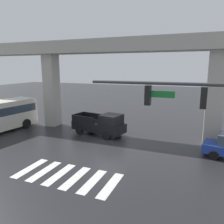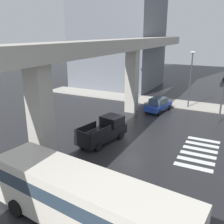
% 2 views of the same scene
% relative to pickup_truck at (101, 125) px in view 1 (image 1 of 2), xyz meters
% --- Properties ---
extents(ground_plane, '(120.00, 120.00, 0.00)m').
position_rel_pickup_truck_xyz_m(ground_plane, '(1.56, -1.98, -0.99)').
color(ground_plane, '#232326').
extents(crosswalk_stripes, '(6.05, 2.80, 0.01)m').
position_rel_pickup_truck_xyz_m(crosswalk_stripes, '(1.56, -8.04, -0.98)').
color(crosswalk_stripes, silver).
rests_on(crosswalk_stripes, ground).
extents(elevated_overpass, '(52.81, 2.40, 8.76)m').
position_rel_pickup_truck_xyz_m(elevated_overpass, '(1.56, 1.33, 6.55)').
color(elevated_overpass, '#ADA89E').
rests_on(elevated_overpass, ground).
extents(pickup_truck, '(5.37, 2.84, 2.08)m').
position_rel_pickup_truck_xyz_m(pickup_truck, '(0.00, 0.00, 0.00)').
color(pickup_truck, black).
rests_on(pickup_truck, ground).
extents(traffic_signal_mast, '(6.49, 0.32, 6.20)m').
position_rel_pickup_truck_xyz_m(traffic_signal_mast, '(8.44, -8.84, 3.40)').
color(traffic_signal_mast, '#38383D').
rests_on(traffic_signal_mast, ground).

